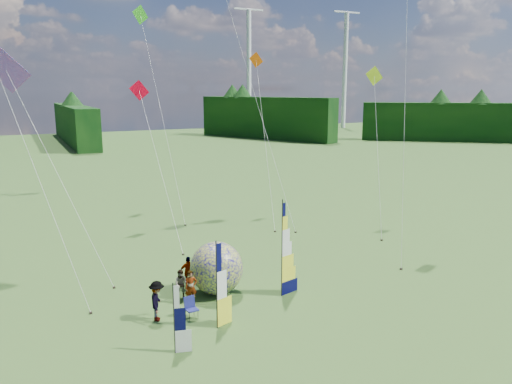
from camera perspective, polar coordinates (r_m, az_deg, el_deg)
name	(u,v)px	position (r m, az deg, el deg)	size (l,w,h in m)	color
ground	(316,327)	(23.19, 6.82, -15.06)	(220.00, 220.00, 0.00)	#587A32
treeline_ring	(318,241)	(21.69, 7.07, -5.58)	(210.00, 210.00, 8.00)	#1C4413
turbine_left	(345,71)	(138.78, 10.11, 13.43)	(8.00, 1.20, 30.00)	silver
turbine_right	(249,71)	(132.04, -0.82, 13.70)	(8.00, 1.20, 30.00)	silver
feather_banner_main	(282,250)	(25.27, 2.98, -6.69)	(1.32, 0.10, 4.89)	#050537
side_banner_left	(217,287)	(22.22, -4.52, -10.73)	(1.07, 0.10, 3.89)	yellow
side_banner_far	(174,320)	(20.64, -9.35, -14.23)	(0.86, 0.10, 2.88)	white
bol_inflatable	(217,268)	(26.02, -4.53, -8.66)	(2.74, 2.74, 2.74)	#0A0072
spectator_a	(191,287)	(25.14, -7.45, -10.75)	(0.62, 0.41, 1.70)	#66594C
spectator_b	(181,284)	(25.80, -8.52, -10.40)	(0.74, 0.36, 1.52)	#66594C
spectator_c	(157,301)	(23.68, -11.25, -12.12)	(1.21, 0.45, 1.88)	#66594C
spectator_d	(189,272)	(27.05, -7.69, -9.07)	(1.01, 0.41, 1.72)	#66594C
camp_chair	(192,308)	(23.79, -7.37, -13.02)	(0.58, 0.58, 1.00)	navy
kite_whale	(251,76)	(40.94, -0.52, 13.16)	(3.71, 15.49, 22.89)	black
kite_rainbow_delta	(57,157)	(29.34, -21.81, 3.77)	(8.39, 10.89, 13.57)	#FE3B6A
kite_parafoil	(405,100)	(32.45, 16.71, 10.07)	(7.35, 8.70, 19.52)	#A80016
small_kite_red	(159,157)	(35.35, -11.03, 4.00)	(2.81, 11.66, 11.60)	#F00020
small_kite_orange	(265,133)	(39.85, 1.03, 6.74)	(4.56, 10.20, 13.92)	#D74D06
small_kite_yellow	(378,145)	(37.97, 13.79, 5.21)	(5.77, 8.15, 12.67)	#F0FD27
small_kite_pink	(33,154)	(26.27, -24.16, 3.98)	(5.98, 8.39, 14.69)	#CF1E78
small_kite_green	(161,105)	(42.76, -10.81, 9.79)	(3.02, 13.26, 18.26)	green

